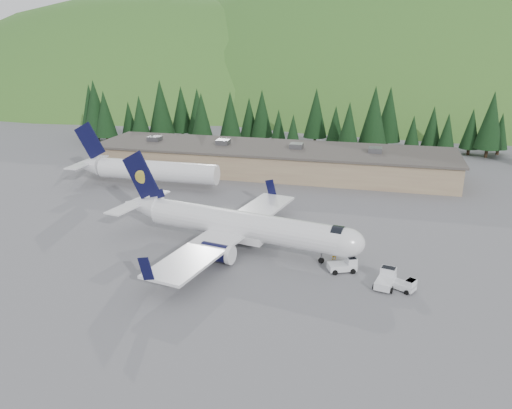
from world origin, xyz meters
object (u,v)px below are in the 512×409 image
object	(u,v)px
baggage_tug_c	(386,279)
second_airliner	(143,169)
ramp_worker	(334,252)
baggage_tug_a	(345,265)
baggage_tug_b	(405,285)
terminal_building	(271,159)
airliner	(237,225)

from	to	relation	value
baggage_tug_c	second_airliner	bearing A→B (deg)	69.56
second_airliner	ramp_worker	size ratio (longest dim) A/B	14.35
second_airliner	baggage_tug_a	distance (m)	45.68
second_airliner	baggage_tug_c	bearing A→B (deg)	-33.25
baggage_tug_c	ramp_worker	bearing A→B (deg)	61.71
baggage_tug_b	terminal_building	distance (m)	50.90
baggage_tug_a	baggage_tug_c	size ratio (longest dim) A/B	0.96
terminal_building	ramp_worker	bearing A→B (deg)	-66.84
second_airliner	terminal_building	bearing A→B (deg)	38.78
baggage_tug_b	terminal_building	world-z (taller)	terminal_building
baggage_tug_b	terminal_building	bearing A→B (deg)	147.57
airliner	ramp_worker	distance (m)	12.64
second_airliner	ramp_worker	xyz separation A→B (m)	(36.40, -22.52, -2.37)
airliner	baggage_tug_b	size ratio (longest dim) A/B	11.20
airliner	baggage_tug_c	size ratio (longest dim) A/B	9.21
baggage_tug_a	terminal_building	bearing A→B (deg)	90.65
second_airliner	baggage_tug_c	size ratio (longest dim) A/B	7.42
airliner	terminal_building	size ratio (longest dim) A/B	0.48
baggage_tug_a	baggage_tug_b	world-z (taller)	baggage_tug_a
baggage_tug_a	ramp_worker	xyz separation A→B (m)	(-1.50, 2.86, 0.20)
baggage_tug_a	baggage_tug_c	distance (m)	5.32
baggage_tug_b	baggage_tug_c	bearing A→B (deg)	-169.11
second_airliner	airliner	bearing A→B (deg)	-42.33
airliner	second_airliner	bearing A→B (deg)	148.55
airliner	baggage_tug_c	world-z (taller)	airliner
baggage_tug_a	baggage_tug_b	bearing A→B (deg)	-48.32
airliner	second_airliner	size ratio (longest dim) A/B	1.24
baggage_tug_b	ramp_worker	size ratio (longest dim) A/B	1.59
baggage_tug_a	baggage_tug_c	world-z (taller)	baggage_tug_c
second_airliner	terminal_building	size ratio (longest dim) A/B	0.39
baggage_tug_b	ramp_worker	distance (m)	10.09
airliner	baggage_tug_c	bearing A→B (deg)	-7.25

